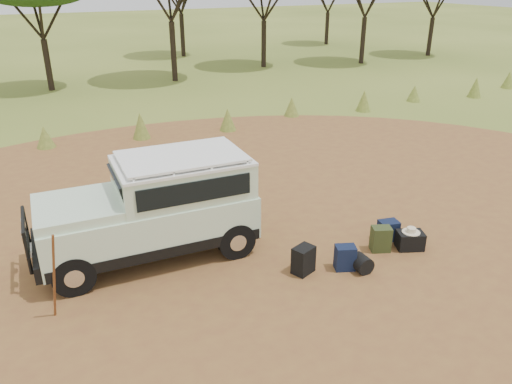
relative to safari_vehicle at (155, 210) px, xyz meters
name	(u,v)px	position (x,y,z in m)	size (l,w,h in m)	color
ground	(254,263)	(1.57, -1.13, -0.98)	(140.00, 140.00, 0.00)	#5B6C26
dirt_clearing	(254,263)	(1.57, -1.13, -0.97)	(23.00, 23.00, 0.01)	brown
grass_fringe	(145,128)	(1.68, 7.54, -0.57)	(36.60, 1.60, 0.90)	#5B6C26
safari_vehicle	(155,210)	(0.00, 0.00, 0.00)	(4.25, 1.81, 2.03)	silver
walking_staff	(54,277)	(-1.99, -1.30, -0.17)	(0.04, 0.04, 1.64)	brown
backpack_black	(303,260)	(2.25, -1.83, -0.71)	(0.39, 0.29, 0.54)	black
backpack_navy	(345,258)	(3.02, -2.06, -0.73)	(0.37, 0.27, 0.49)	#111A36
backpack_olive	(381,239)	(4.07, -1.81, -0.71)	(0.38, 0.27, 0.53)	#333E1C
duffel_navy	(388,231)	(4.49, -1.53, -0.76)	(0.39, 0.29, 0.44)	#111A36
hard_case	(410,240)	(4.66, -2.00, -0.79)	(0.52, 0.37, 0.37)	black
stuff_sack	(362,263)	(3.26, -2.27, -0.81)	(0.34, 0.34, 0.34)	black
safari_hat	(411,231)	(4.66, -2.00, -0.57)	(0.36, 0.36, 0.11)	beige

